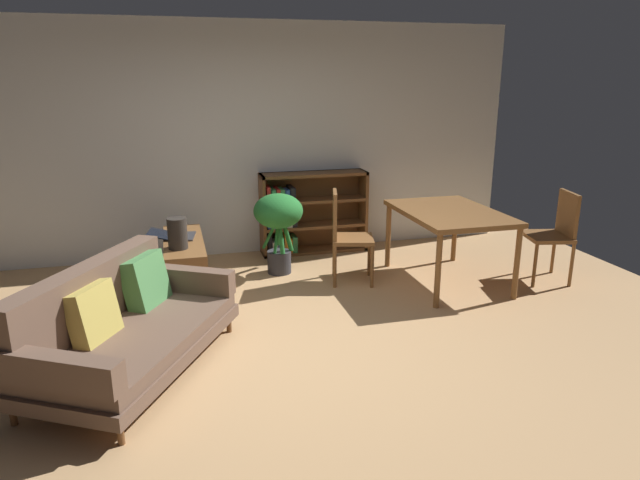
# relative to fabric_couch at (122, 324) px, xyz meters

# --- Properties ---
(ground_plane) EXTENTS (8.16, 8.16, 0.00)m
(ground_plane) POSITION_rel_fabric_couch_xyz_m (1.18, 0.01, -0.36)
(ground_plane) COLOR tan
(back_wall_panel) EXTENTS (6.80, 0.10, 2.70)m
(back_wall_panel) POSITION_rel_fabric_couch_xyz_m (1.18, 2.71, 0.99)
(back_wall_panel) COLOR silver
(back_wall_panel) RESTS_ON ground_plane
(fabric_couch) EXTENTS (1.62, 1.95, 0.79)m
(fabric_couch) POSITION_rel_fabric_couch_xyz_m (0.00, 0.00, 0.00)
(fabric_couch) COLOR brown
(fabric_couch) RESTS_ON ground_plane
(media_console) EXTENTS (0.39, 1.24, 0.51)m
(media_console) POSITION_rel_fabric_couch_xyz_m (0.49, 1.60, -0.11)
(media_console) COLOR brown
(media_console) RESTS_ON ground_plane
(open_laptop) EXTENTS (0.50, 0.39, 0.07)m
(open_laptop) POSITION_rel_fabric_couch_xyz_m (0.41, 1.72, 0.17)
(open_laptop) COLOR #333338
(open_laptop) RESTS_ON media_console
(desk_speaker) EXTENTS (0.18, 0.18, 0.30)m
(desk_speaker) POSITION_rel_fabric_couch_xyz_m (0.44, 1.31, 0.30)
(desk_speaker) COLOR #2D2823
(desk_speaker) RESTS_ON media_console
(potted_floor_plant) EXTENTS (0.53, 0.56, 0.88)m
(potted_floor_plant) POSITION_rel_fabric_couch_xyz_m (1.51, 1.81, 0.26)
(potted_floor_plant) COLOR #333338
(potted_floor_plant) RESTS_ON ground_plane
(dining_table) EXTENTS (0.93, 1.34, 0.77)m
(dining_table) POSITION_rel_fabric_couch_xyz_m (3.15, 1.08, 0.33)
(dining_table) COLOR brown
(dining_table) RESTS_ON ground_plane
(dining_chair_near) EXTENTS (0.51, 0.54, 0.95)m
(dining_chair_near) POSITION_rel_fabric_couch_xyz_m (4.24, 0.85, 0.18)
(dining_chair_near) COLOR brown
(dining_chair_near) RESTS_ON ground_plane
(dining_chair_far) EXTENTS (0.51, 0.50, 0.96)m
(dining_chair_far) POSITION_rel_fabric_couch_xyz_m (2.12, 1.36, 0.18)
(dining_chair_far) COLOR brown
(dining_chair_far) RESTS_ON ground_plane
(bookshelf) EXTENTS (1.29, 0.33, 0.98)m
(bookshelf) POSITION_rel_fabric_couch_xyz_m (1.97, 2.52, 0.11)
(bookshelf) COLOR brown
(bookshelf) RESTS_ON ground_plane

